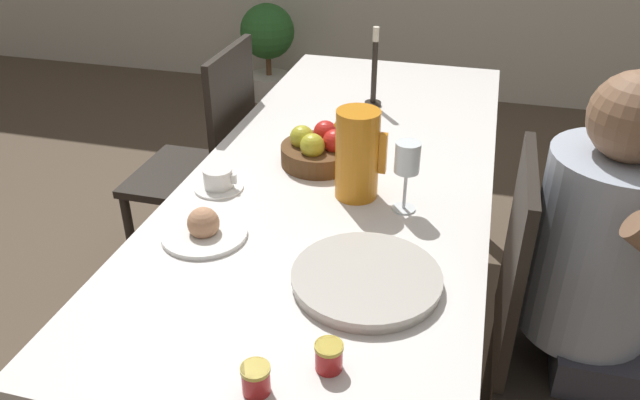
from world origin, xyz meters
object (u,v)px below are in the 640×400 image
Objects in this scene: red_pitcher at (357,154)px; chair_person_side at (551,333)px; person_seated at (609,275)px; wine_glass_water at (407,161)px; teacup_near_person at (218,180)px; jam_jar_amber at (329,355)px; fruit_bowl at (319,149)px; jam_jar_red at (256,378)px; potted_plant at (268,44)px; chair_opposite at (207,164)px; serving_tray at (366,279)px; bread_plate at (204,229)px; candlestick_tall at (374,77)px.

chair_person_side is at bearing -16.91° from red_pitcher.
person_seated is 0.54m from wine_glass_water.
wine_glass_water is 1.40× the size of teacup_near_person.
jam_jar_amber is 0.25× the size of fruit_bowl.
jam_jar_red is 0.90m from fruit_bowl.
potted_plant is (-1.11, 3.19, -0.39)m from jam_jar_red.
red_pitcher is at bearing -46.71° from fruit_bowl.
chair_person_side and chair_opposite have the same top height.
jam_jar_amber is at bearing -73.54° from fruit_bowl.
red_pitcher is at bearing 105.45° from serving_tray.
serving_tray is 0.51× the size of potted_plant.
chair_opposite is at bearing 124.32° from jam_jar_amber.
teacup_near_person is 2.42× the size of jam_jar_amber.
potted_plant is at bearing 113.47° from serving_tray.
person_seated is 0.67m from red_pitcher.
chair_person_side is 3.90× the size of red_pitcher.
chair_person_side is at bearing -117.71° from chair_opposite.
wine_glass_water reaches higher than bread_plate.
bread_plate is at bearing -81.38° from chair_person_side.
chair_person_side is 0.56m from wine_glass_water.
red_pitcher reaches higher than bread_plate.
person_seated is 0.96m from bread_plate.
candlestick_tall is (0.59, 0.19, 0.34)m from chair_opposite.
jam_jar_amber reaches higher than serving_tray.
wine_glass_water reaches higher than fruit_bowl.
teacup_near_person reaches higher than jam_jar_red.
bread_plate is 0.33× the size of potted_plant.
serving_tray is at bearing -79.91° from candlestick_tall.
serving_tray is (0.11, -0.38, -0.11)m from red_pitcher.
person_seated is 20.99× the size of jam_jar_amber.
teacup_near_person is at bearing -95.86° from person_seated.
jam_jar_amber is 0.20× the size of candlestick_tall.
jam_jar_red is (0.29, -0.43, 0.01)m from bread_plate.
person_seated is 5.63× the size of bread_plate.
jam_jar_red is 0.20× the size of candlestick_tall.
chair_person_side is at bearing 46.31° from jam_jar_amber.
fruit_bowl is (-0.15, 0.16, -0.08)m from red_pitcher.
person_seated is 0.73m from jam_jar_amber.
person_seated reaches higher than red_pitcher.
chair_opposite is 0.67m from fruit_bowl.
jam_jar_amber is (0.09, -0.64, -0.09)m from red_pitcher.
red_pitcher is (-0.54, 0.17, 0.35)m from chair_person_side.
jam_jar_red is at bearing -61.94° from teacup_near_person.
chair_opposite is (-1.22, 0.64, 0.00)m from chair_person_side.
red_pitcher is 4.35× the size of jam_jar_red.
candlestick_tall reaches higher than chair_person_side.
chair_person_side is 1.09m from candlestick_tall.
person_seated reaches higher than potted_plant.
jam_jar_amber is (0.46, -0.58, 0.01)m from teacup_near_person.
chair_person_side reaches higher than jam_jar_red.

